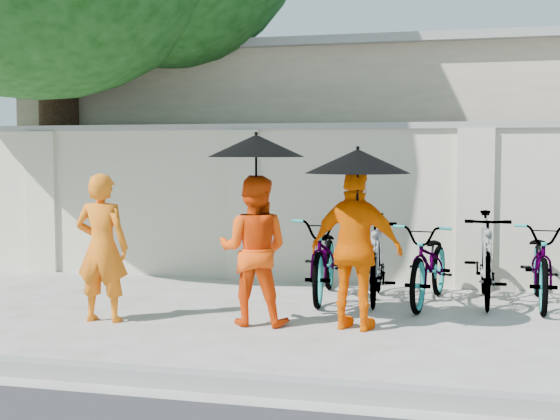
# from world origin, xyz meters

# --- Properties ---
(ground) EXTENTS (80.00, 80.00, 0.00)m
(ground) POSITION_xyz_m (0.00, 0.00, 0.00)
(ground) COLOR beige
(kerb) EXTENTS (40.00, 0.16, 0.12)m
(kerb) POSITION_xyz_m (0.00, -1.70, 0.06)
(kerb) COLOR gray
(kerb) RESTS_ON ground
(compound_wall) EXTENTS (20.00, 0.30, 2.00)m
(compound_wall) POSITION_xyz_m (1.00, 3.20, 1.00)
(compound_wall) COLOR beige
(compound_wall) RESTS_ON ground
(building_behind) EXTENTS (14.00, 6.00, 3.20)m
(building_behind) POSITION_xyz_m (2.00, 7.00, 1.60)
(building_behind) COLOR beige
(building_behind) RESTS_ON ground
(monk_left) EXTENTS (0.56, 0.39, 1.49)m
(monk_left) POSITION_xyz_m (-1.61, 0.20, 0.75)
(monk_left) COLOR orange
(monk_left) RESTS_ON ground
(monk_center) EXTENTS (0.75, 0.60, 1.48)m
(monk_center) POSITION_xyz_m (-0.10, 0.44, 0.74)
(monk_center) COLOR #FF4A08
(monk_center) RESTS_ON ground
(parasol_center) EXTENTS (0.94, 0.94, 1.03)m
(parasol_center) POSITION_xyz_m (-0.05, 0.36, 1.76)
(parasol_center) COLOR black
(parasol_center) RESTS_ON ground
(monk_right) EXTENTS (0.96, 0.55, 1.55)m
(monk_right) POSITION_xyz_m (0.91, 0.46, 0.77)
(monk_right) COLOR #FF6B00
(monk_right) RESTS_ON ground
(parasol_right) EXTENTS (0.99, 0.99, 0.85)m
(parasol_right) POSITION_xyz_m (0.93, 0.38, 1.62)
(parasol_right) COLOR black
(parasol_right) RESTS_ON ground
(bike_0) EXTENTS (0.80, 1.89, 0.97)m
(bike_0) POSITION_xyz_m (0.32, 1.96, 0.48)
(bike_0) COLOR gray
(bike_0) RESTS_ON ground
(bike_1) EXTENTS (0.58, 1.69, 1.00)m
(bike_1) POSITION_xyz_m (0.93, 1.92, 0.50)
(bike_1) COLOR gray
(bike_1) RESTS_ON ground
(bike_2) EXTENTS (0.84, 1.84, 0.93)m
(bike_2) POSITION_xyz_m (1.53, 1.90, 0.47)
(bike_2) COLOR gray
(bike_2) RESTS_ON ground
(bike_3) EXTENTS (0.54, 1.74, 1.04)m
(bike_3) POSITION_xyz_m (2.13, 2.09, 0.52)
(bike_3) COLOR gray
(bike_3) RESTS_ON ground
(bike_4) EXTENTS (0.66, 1.82, 0.95)m
(bike_4) POSITION_xyz_m (2.73, 2.12, 0.48)
(bike_4) COLOR gray
(bike_4) RESTS_ON ground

